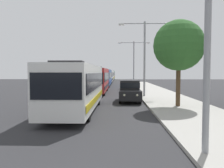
{
  "coord_description": "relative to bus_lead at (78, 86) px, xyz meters",
  "views": [
    {
      "loc": [
        1.44,
        -2.48,
        2.62
      ],
      "look_at": [
        0.82,
        18.86,
        1.48
      ],
      "focal_mm": 36.04,
      "sensor_mm": 36.0,
      "label": 1
    }
  ],
  "objects": [
    {
      "name": "white_suv",
      "position": [
        3.7,
        5.0,
        -0.66
      ],
      "size": [
        1.86,
        4.52,
        1.9
      ],
      "color": "black",
      "rests_on": "ground_plane"
    },
    {
      "name": "bus_middle",
      "position": [
        0.0,
        26.2,
        0.0
      ],
      "size": [
        2.58,
        11.64,
        3.21
      ],
      "color": "#284C8C",
      "rests_on": "ground_plane"
    },
    {
      "name": "bus_lead",
      "position": [
        0.0,
        0.0,
        0.0
      ],
      "size": [
        2.58,
        10.45,
        3.21
      ],
      "color": "silver",
      "rests_on": "ground_plane"
    },
    {
      "name": "streetlamp_mid",
      "position": [
        5.4,
        8.3,
        3.13
      ],
      "size": [
        5.3,
        0.28,
        7.62
      ],
      "color": "gray",
      "rests_on": "sidewalk"
    },
    {
      "name": "streetlamp_far",
      "position": [
        5.4,
        24.67,
        3.26
      ],
      "size": [
        5.57,
        0.28,
        7.82
      ],
      "color": "gray",
      "rests_on": "sidewalk"
    },
    {
      "name": "roadside_tree",
      "position": [
        7.09,
        1.56,
        2.84
      ],
      "size": [
        3.67,
        3.67,
        6.23
      ],
      "color": "#4C3823",
      "rests_on": "sidewalk"
    },
    {
      "name": "bus_second_in_line",
      "position": [
        0.0,
        13.28,
        0.0
      ],
      "size": [
        2.58,
        10.68,
        3.21
      ],
      "color": "maroon",
      "rests_on": "ground_plane"
    },
    {
      "name": "bus_tail_end",
      "position": [
        0.0,
        66.62,
        0.0
      ],
      "size": [
        2.58,
        11.74,
        3.21
      ],
      "color": "#33724C",
      "rests_on": "ground_plane"
    },
    {
      "name": "bus_fourth_in_line",
      "position": [
        0.0,
        39.67,
        0.0
      ],
      "size": [
        2.58,
        11.93,
        3.21
      ],
      "color": "silver",
      "rests_on": "ground_plane"
    },
    {
      "name": "bus_rear",
      "position": [
        0.0,
        53.31,
        0.0
      ],
      "size": [
        2.58,
        11.2,
        3.21
      ],
      "color": "silver",
      "rests_on": "ground_plane"
    }
  ]
}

